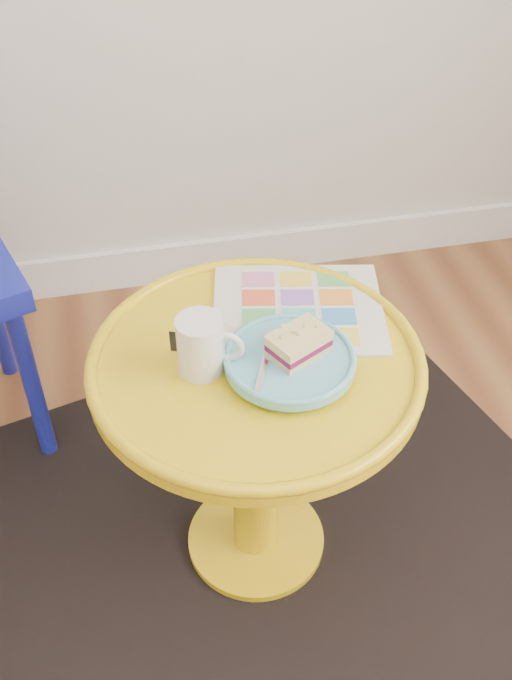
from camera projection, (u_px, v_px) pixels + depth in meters
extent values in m
cube|color=black|center=(256.00, 541.00, 1.54)|extent=(1.54, 1.39, 0.01)
cylinder|color=gold|center=(256.00, 539.00, 1.54)|extent=(0.27, 0.27, 0.02)
cylinder|color=gold|center=(256.00, 463.00, 1.38)|extent=(0.09, 0.09, 0.46)
cylinder|color=gold|center=(256.00, 365.00, 1.22)|extent=(0.54, 0.54, 0.03)
cylinder|color=#171F99|center=(33.00, 387.00, 1.60)|extent=(0.04, 0.04, 0.41)
cube|color=silver|center=(298.00, 308.00, 1.30)|extent=(0.34, 0.30, 0.01)
cylinder|color=white|center=(201.00, 345.00, 1.16)|extent=(0.07, 0.07, 0.10)
torus|color=white|center=(227.00, 346.00, 1.15)|extent=(0.06, 0.03, 0.06)
cylinder|color=#D1B78C|center=(199.00, 324.00, 1.13)|extent=(0.07, 0.07, 0.01)
cylinder|color=#61BACF|center=(289.00, 366.00, 1.18)|extent=(0.08, 0.08, 0.01)
cylinder|color=#61BACF|center=(290.00, 361.00, 1.18)|extent=(0.21, 0.21, 0.02)
cube|color=#D3BC8C|center=(299.00, 350.00, 1.17)|extent=(0.11, 0.09, 0.01)
cube|color=maroon|center=(299.00, 345.00, 1.17)|extent=(0.11, 0.09, 0.01)
cube|color=#EADB8C|center=(299.00, 338.00, 1.16)|extent=(0.11, 0.10, 0.02)
cube|color=silver|center=(264.00, 367.00, 1.15)|extent=(0.05, 0.11, 0.00)
cube|color=silver|center=(271.00, 337.00, 1.20)|extent=(0.03, 0.04, 0.00)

